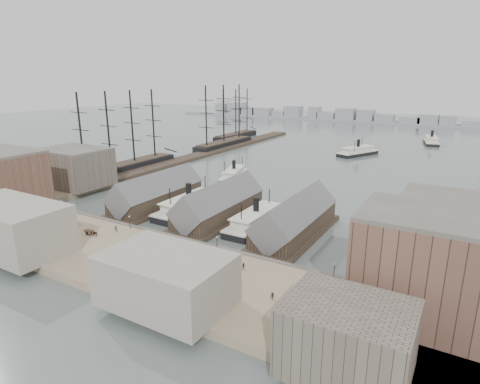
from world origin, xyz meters
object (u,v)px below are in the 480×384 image
Objects in this scene: ferry_docked_west at (189,205)px; horse_cart_left at (54,223)px; tram at (341,297)px; horse_cart_right at (186,271)px; horse_cart_center at (93,233)px.

horse_cart_left is at bearing -123.24° from ferry_docked_west.
ferry_docked_west reaches higher than tram.
tram is 2.38× the size of horse_cart_right.
horse_cart_left is at bearing 89.44° from horse_cart_center.
ferry_docked_west is at bearing 18.93° from horse_cart_right.
tram reaches higher than horse_cart_left.
horse_cart_center is at bearing -66.67° from horse_cart_left.
horse_cart_center is (15.67, 0.85, -0.08)m from horse_cart_left.
horse_cart_left reaches higher than horse_cart_right.
tram is (62.33, -34.65, 1.56)m from ferry_docked_west.
ferry_docked_west reaches higher than horse_cart_right.
ferry_docked_west is at bearing -13.01° from horse_cart_left.
horse_cart_right is at bearing -74.63° from horse_cart_left.
horse_cart_left is at bearing 67.64° from horse_cart_right.
ferry_docked_west is 6.08× the size of horse_cart_left.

